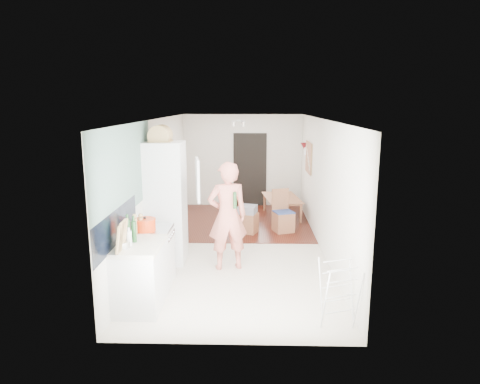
{
  "coord_description": "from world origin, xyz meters",
  "views": [
    {
      "loc": [
        0.23,
        -8.07,
        2.81
      ],
      "look_at": [
        0.01,
        0.2,
        1.07
      ],
      "focal_mm": 32.0,
      "sensor_mm": 36.0,
      "label": 1
    }
  ],
  "objects_px": {
    "person": "(227,206)",
    "dining_chair": "(283,211)",
    "stool": "(249,223)",
    "drying_rack": "(339,294)",
    "dining_table": "(283,209)"
  },
  "relations": [
    {
      "from": "person",
      "to": "stool",
      "type": "distance_m",
      "value": 2.23
    },
    {
      "from": "dining_table",
      "to": "person",
      "type": "bearing_deg",
      "value": 153.24
    },
    {
      "from": "dining_table",
      "to": "stool",
      "type": "height_order",
      "value": "stool"
    },
    {
      "from": "dining_table",
      "to": "drying_rack",
      "type": "bearing_deg",
      "value": 176.17
    },
    {
      "from": "person",
      "to": "stool",
      "type": "height_order",
      "value": "person"
    },
    {
      "from": "stool",
      "to": "drying_rack",
      "type": "bearing_deg",
      "value": -73.25
    },
    {
      "from": "dining_table",
      "to": "dining_chair",
      "type": "distance_m",
      "value": 1.29
    },
    {
      "from": "drying_rack",
      "to": "dining_table",
      "type": "bearing_deg",
      "value": 74.75
    },
    {
      "from": "dining_chair",
      "to": "drying_rack",
      "type": "height_order",
      "value": "dining_chair"
    },
    {
      "from": "person",
      "to": "stool",
      "type": "xyz_separation_m",
      "value": [
        0.35,
        2.02,
        -0.87
      ]
    },
    {
      "from": "dining_table",
      "to": "stool",
      "type": "xyz_separation_m",
      "value": [
        -0.84,
        -1.37,
        0.01
      ]
    },
    {
      "from": "dining_table",
      "to": "dining_chair",
      "type": "relative_size",
      "value": 1.3
    },
    {
      "from": "person",
      "to": "dining_chair",
      "type": "xyz_separation_m",
      "value": [
        1.11,
        2.13,
        -0.62
      ]
    },
    {
      "from": "person",
      "to": "drying_rack",
      "type": "height_order",
      "value": "person"
    },
    {
      "from": "dining_table",
      "to": "drying_rack",
      "type": "relative_size",
      "value": 1.47
    }
  ]
}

